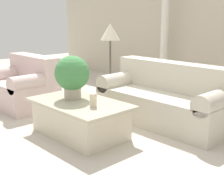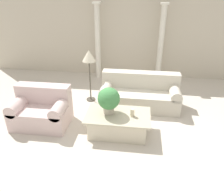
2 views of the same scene
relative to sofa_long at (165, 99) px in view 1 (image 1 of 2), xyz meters
The scene contains 9 objects.
ground_plane 1.08m from the sofa_long, 120.43° to the right, with size 16.00×16.00×0.00m, color beige.
wall_back 2.60m from the sofa_long, 103.03° to the left, with size 10.00×0.06×3.20m.
sofa_long is the anchor object (origin of this frame).
loveseat 2.50m from the sofa_long, 153.33° to the right, with size 1.26×0.85×0.89m.
coffee_table 1.34m from the sofa_long, 109.35° to the right, with size 1.38×0.84×0.47m.
potted_plant 1.45m from the sofa_long, 117.88° to the right, with size 0.47×0.47×0.59m.
pillar_candle 1.30m from the sofa_long, 96.17° to the right, with size 0.09×0.09×0.17m.
floor_lamp 1.62m from the sofa_long, behind, with size 0.36×0.36×1.44m.
column_left 2.52m from the sofa_long, 128.21° to the left, with size 0.24×0.24×2.46m.
Camera 1 is at (3.25, -2.79, 1.56)m, focal length 50.00 mm.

